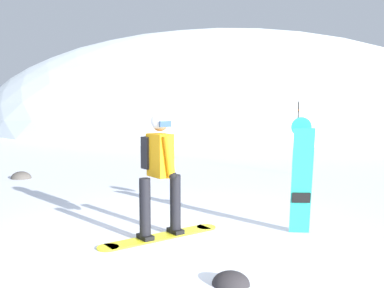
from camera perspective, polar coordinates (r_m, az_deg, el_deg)
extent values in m
plane|color=white|center=(5.84, -0.90, -12.94)|extent=(300.00, 300.00, 0.00)
ellipsoid|color=white|center=(33.69, 4.12, 2.32)|extent=(35.00, 31.50, 13.88)
cube|color=yellow|center=(6.12, -4.09, -11.95)|extent=(1.38, 1.21, 0.02)
cylinder|color=yellow|center=(6.54, 1.86, -10.79)|extent=(0.28, 0.28, 0.02)
cylinder|color=yellow|center=(5.77, -10.89, -13.11)|extent=(0.28, 0.28, 0.02)
cube|color=black|center=(6.23, -2.17, -11.22)|extent=(0.27, 0.28, 0.06)
cube|color=black|center=(5.99, -6.10, -11.93)|extent=(0.27, 0.28, 0.06)
cylinder|color=black|center=(6.13, -2.18, -7.82)|extent=(0.15, 0.15, 0.82)
cylinder|color=black|center=(5.89, -6.13, -8.40)|extent=(0.15, 0.15, 0.82)
cube|color=#F4A314|center=(5.88, -4.16, -1.46)|extent=(0.40, 0.42, 0.58)
cylinder|color=#F4A314|center=(6.08, -5.29, -1.25)|extent=(0.20, 0.19, 0.57)
cylinder|color=#F4A314|center=(5.69, -2.96, -1.69)|extent=(0.20, 0.19, 0.57)
sphere|color=black|center=(6.15, -5.04, -3.52)|extent=(0.11, 0.11, 0.11)
sphere|color=black|center=(5.73, -2.50, -4.17)|extent=(0.11, 0.11, 0.11)
cube|color=#232328|center=(6.05, -5.15, -1.09)|extent=(0.33, 0.32, 0.44)
cube|color=#232328|center=(6.15, -5.61, -1.74)|extent=(0.19, 0.17, 0.20)
sphere|color=#9E7051|center=(5.85, -4.19, 2.67)|extent=(0.21, 0.21, 0.21)
sphere|color=silver|center=(5.85, -4.19, 2.97)|extent=(0.25, 0.25, 0.25)
cube|color=navy|center=(5.74, -3.52, 2.62)|extent=(0.15, 0.13, 0.08)
cube|color=#23B7A3|center=(6.23, 14.09, -4.81)|extent=(0.28, 0.28, 1.50)
cylinder|color=#23B7A3|center=(6.27, 14.04, 2.16)|extent=(0.28, 0.07, 0.28)
cube|color=black|center=(6.22, 14.09, -2.77)|extent=(0.25, 0.09, 0.15)
cube|color=black|center=(6.30, 13.99, -6.73)|extent=(0.25, 0.09, 0.15)
cylinder|color=black|center=(11.45, 13.59, 0.66)|extent=(0.04, 0.04, 1.82)
cylinder|color=orange|center=(11.42, 13.67, 4.32)|extent=(0.20, 0.20, 0.02)
cone|color=black|center=(11.41, 13.69, 5.42)|extent=(0.04, 0.04, 0.08)
ellipsoid|color=#4C4742|center=(11.42, -21.34, -4.20)|extent=(0.49, 0.42, 0.35)
ellipsoid|color=#282628|center=(4.68, 5.07, -17.75)|extent=(0.39, 0.33, 0.27)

